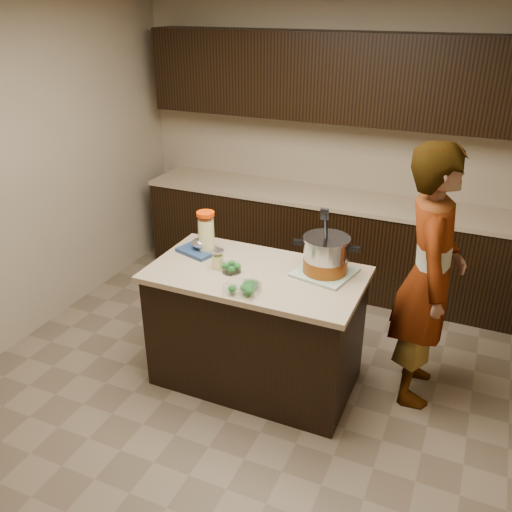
{
  "coord_description": "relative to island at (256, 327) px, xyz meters",
  "views": [
    {
      "loc": [
        1.31,
        -2.99,
        2.59
      ],
      "look_at": [
        0.0,
        0.0,
        1.02
      ],
      "focal_mm": 38.0,
      "sensor_mm": 36.0,
      "label": 1
    }
  ],
  "objects": [
    {
      "name": "broccoli_tub_left",
      "position": [
        -0.15,
        -0.07,
        0.48
      ],
      "size": [
        0.14,
        0.14,
        0.06
      ],
      "rotation": [
        0.0,
        0.0,
        0.11
      ],
      "color": "silver",
      "rests_on": "island"
    },
    {
      "name": "island",
      "position": [
        0.0,
        0.0,
        0.0
      ],
      "size": [
        1.46,
        0.81,
        0.9
      ],
      "color": "black",
      "rests_on": "ground"
    },
    {
      "name": "blue_tray",
      "position": [
        -0.5,
        0.12,
        0.48
      ],
      "size": [
        0.33,
        0.29,
        0.1
      ],
      "rotation": [
        0.0,
        0.0,
        -0.29
      ],
      "color": "navy",
      "rests_on": "island"
    },
    {
      "name": "mason_jar",
      "position": [
        -0.26,
        -0.05,
        0.51
      ],
      "size": [
        0.11,
        0.11,
        0.14
      ],
      "rotation": [
        0.0,
        0.0,
        0.33
      ],
      "color": "#E5E38C",
      "rests_on": "island"
    },
    {
      "name": "room_shell",
      "position": [
        0.0,
        0.0,
        1.26
      ],
      "size": [
        4.04,
        4.04,
        2.72
      ],
      "color": "tan",
      "rests_on": "ground"
    },
    {
      "name": "ground_plane",
      "position": [
        0.0,
        0.0,
        -0.45
      ],
      "size": [
        4.0,
        4.0,
        0.0
      ],
      "primitive_type": "plane",
      "color": "brown",
      "rests_on": "ground"
    },
    {
      "name": "back_cabinets",
      "position": [
        0.0,
        1.74,
        0.49
      ],
      "size": [
        3.6,
        0.63,
        2.33
      ],
      "color": "black",
      "rests_on": "ground"
    },
    {
      "name": "broccoli_tub_rect",
      "position": [
        0.04,
        -0.31,
        0.48
      ],
      "size": [
        0.21,
        0.16,
        0.07
      ],
      "rotation": [
        0.0,
        0.0,
        -0.06
      ],
      "color": "silver",
      "rests_on": "island"
    },
    {
      "name": "broccoli_tub_right",
      "position": [
        0.06,
        -0.22,
        0.47
      ],
      "size": [
        0.12,
        0.12,
        0.05
      ],
      "rotation": [
        0.0,
        0.0,
        0.18
      ],
      "color": "silver",
      "rests_on": "island"
    },
    {
      "name": "stock_pot",
      "position": [
        0.43,
        0.16,
        0.57
      ],
      "size": [
        0.44,
        0.35,
        0.45
      ],
      "rotation": [
        0.0,
        0.0,
        0.13
      ],
      "color": "#B7B7BC",
      "rests_on": "dish_towel"
    },
    {
      "name": "lemonade_pitcher",
      "position": [
        -0.45,
        0.14,
        0.59
      ],
      "size": [
        0.16,
        0.16,
        0.31
      ],
      "rotation": [
        0.0,
        0.0,
        0.25
      ],
      "color": "#E5E38C",
      "rests_on": "island"
    },
    {
      "name": "person",
      "position": [
        1.09,
        0.36,
        0.46
      ],
      "size": [
        0.52,
        0.72,
        1.83
      ],
      "primitive_type": "imported",
      "rotation": [
        0.0,
        0.0,
        1.71
      ],
      "color": "gray",
      "rests_on": "ground"
    },
    {
      "name": "dish_towel",
      "position": [
        0.43,
        0.16,
        0.46
      ],
      "size": [
        0.43,
        0.43,
        0.02
      ],
      "primitive_type": "cube",
      "rotation": [
        0.0,
        0.0,
        -0.21
      ],
      "color": "#59855E",
      "rests_on": "island"
    }
  ]
}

